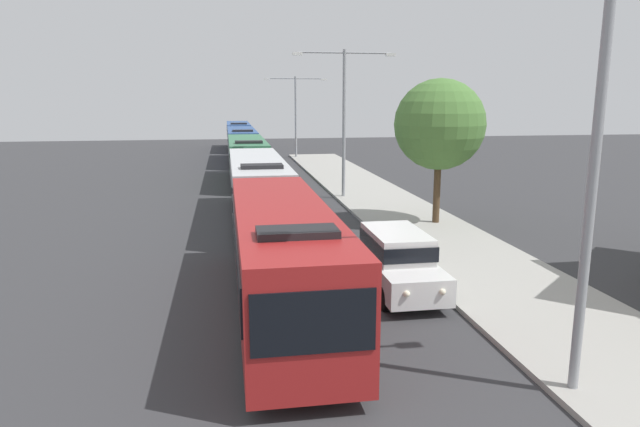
# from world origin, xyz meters

# --- Properties ---
(bus_lead) EXTENTS (2.58, 11.39, 3.21)m
(bus_lead) POSITION_xyz_m (-1.30, 12.09, 1.69)
(bus_lead) COLOR maroon
(bus_lead) RESTS_ON ground_plane
(bus_second_in_line) EXTENTS (2.58, 11.88, 3.21)m
(bus_second_in_line) POSITION_xyz_m (-1.30, 24.16, 1.69)
(bus_second_in_line) COLOR silver
(bus_second_in_line) RESTS_ON ground_plane
(bus_middle) EXTENTS (2.58, 11.39, 3.21)m
(bus_middle) POSITION_xyz_m (-1.30, 37.11, 1.69)
(bus_middle) COLOR #33724C
(bus_middle) RESTS_ON ground_plane
(bus_fourth_in_line) EXTENTS (2.58, 12.15, 3.21)m
(bus_fourth_in_line) POSITION_xyz_m (-1.30, 49.86, 1.69)
(bus_fourth_in_line) COLOR #284C8C
(bus_fourth_in_line) RESTS_ON ground_plane
(bus_rear) EXTENTS (2.58, 11.23, 3.21)m
(bus_rear) POSITION_xyz_m (-1.30, 63.01, 1.69)
(bus_rear) COLOR #284C8C
(bus_rear) RESTS_ON ground_plane
(white_suv) EXTENTS (1.86, 5.06, 1.90)m
(white_suv) POSITION_xyz_m (2.40, 13.36, 1.03)
(white_suv) COLOR white
(white_suv) RESTS_ON ground_plane
(streetlamp_near) EXTENTS (5.91, 0.28, 8.41)m
(streetlamp_near) POSITION_xyz_m (4.10, 6.63, 5.29)
(streetlamp_near) COLOR gray
(streetlamp_near) RESTS_ON sidewalk
(streetlamp_mid) EXTENTS (5.99, 0.28, 8.49)m
(streetlamp_mid) POSITION_xyz_m (4.10, 29.73, 5.34)
(streetlamp_mid) COLOR gray
(streetlamp_mid) RESTS_ON sidewalk
(streetlamp_far) EXTENTS (6.12, 0.28, 7.76)m
(streetlamp_far) POSITION_xyz_m (4.10, 52.83, 4.95)
(streetlamp_far) COLOR gray
(streetlamp_far) RESTS_ON sidewalk
(roadside_tree) EXTENTS (4.17, 4.17, 6.67)m
(roadside_tree) POSITION_xyz_m (6.95, 21.95, 4.72)
(roadside_tree) COLOR #4C3823
(roadside_tree) RESTS_ON sidewalk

